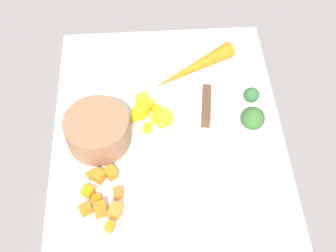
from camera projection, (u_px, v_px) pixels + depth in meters
name	position (u px, v px, depth m)	size (l,w,h in m)	color
ground_plane	(168.00, 134.00, 0.68)	(4.00, 4.00, 0.00)	slate
cutting_board	(168.00, 132.00, 0.68)	(0.44, 0.35, 0.01)	white
prep_bowl	(98.00, 130.00, 0.64)	(0.10, 0.10, 0.05)	#936546
chef_knife	(205.00, 150.00, 0.65)	(0.36, 0.07, 0.02)	silver
whole_carrot	(193.00, 68.00, 0.73)	(0.03, 0.03, 0.16)	orange
carrot_dice_0	(118.00, 193.00, 0.61)	(0.01, 0.01, 0.01)	orange
carrot_dice_1	(85.00, 209.00, 0.59)	(0.02, 0.02, 0.01)	orange
carrot_dice_2	(88.00, 192.00, 0.61)	(0.01, 0.02, 0.01)	orange
carrot_dice_3	(111.00, 173.00, 0.62)	(0.02, 0.01, 0.02)	orange
carrot_dice_4	(100.00, 209.00, 0.59)	(0.02, 0.02, 0.02)	orange
carrot_dice_5	(91.00, 175.00, 0.62)	(0.01, 0.01, 0.01)	orange
carrot_dice_6	(115.00, 211.00, 0.59)	(0.02, 0.02, 0.02)	orange
carrot_dice_7	(110.00, 227.00, 0.58)	(0.01, 0.01, 0.01)	orange
carrot_dice_8	(97.00, 200.00, 0.60)	(0.01, 0.01, 0.01)	orange
carrot_dice_9	(98.00, 176.00, 0.62)	(0.02, 0.02, 0.02)	orange
pepper_dice_0	(141.00, 111.00, 0.68)	(0.02, 0.02, 0.02)	yellow
pepper_dice_1	(140.00, 106.00, 0.69)	(0.01, 0.01, 0.01)	yellow
pepper_dice_2	(143.00, 99.00, 0.70)	(0.02, 0.02, 0.01)	yellow
pepper_dice_3	(155.00, 118.00, 0.68)	(0.01, 0.01, 0.01)	yellow
pepper_dice_4	(164.00, 118.00, 0.67)	(0.02, 0.02, 0.02)	yellow
pepper_dice_5	(134.00, 117.00, 0.68)	(0.01, 0.01, 0.01)	yellow
pepper_dice_6	(148.00, 126.00, 0.67)	(0.01, 0.01, 0.01)	yellow
pepper_dice_7	(149.00, 104.00, 0.70)	(0.01, 0.02, 0.01)	yellow
pepper_dice_8	(157.00, 110.00, 0.69)	(0.01, 0.01, 0.01)	yellow
broccoli_floret_0	(253.00, 118.00, 0.67)	(0.04, 0.04, 0.04)	#90BB5D
broccoli_floret_1	(252.00, 95.00, 0.69)	(0.02, 0.02, 0.03)	#7FC35E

